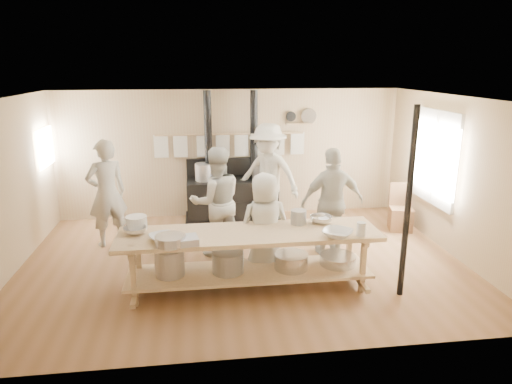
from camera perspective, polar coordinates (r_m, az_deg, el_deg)
ground at (r=7.45m, az=-1.64°, el=-8.71°), size 7.00×7.00×0.00m
room_shell at (r=6.94m, az=-1.74°, el=3.59°), size 7.00×7.00×7.00m
window_right at (r=8.58m, az=21.60°, el=3.99°), size 0.09×1.50×1.65m
left_opening at (r=9.31m, az=-24.81°, el=5.10°), size 0.00×0.90×0.90m
stove at (r=9.26m, az=-3.03°, el=-0.37°), size 1.90×0.75×2.60m
towel_rail at (r=9.31m, az=-3.22°, el=6.23°), size 3.00×0.04×0.47m
back_wall_shelf at (r=9.49m, az=5.68°, el=9.11°), size 0.63×0.14×0.32m
prep_table at (r=6.42m, az=-0.93°, el=-7.78°), size 3.60×0.90×0.85m
support_post at (r=6.30m, az=18.47°, el=-1.52°), size 0.08×0.08×2.60m
cook_far_left at (r=8.25m, az=-18.15°, el=-0.15°), size 0.81×0.72×1.87m
cook_left at (r=7.48m, az=-4.95°, el=-1.25°), size 0.99×0.84×1.82m
cook_center at (r=6.76m, az=1.11°, el=-4.14°), size 0.83×0.60×1.57m
cook_right at (r=7.56m, az=9.51°, el=-1.28°), size 1.08×0.50×1.80m
cook_by_window at (r=8.84m, az=1.51°, el=2.12°), size 1.49×1.34×2.01m
chair at (r=9.18m, az=17.61°, el=-2.93°), size 0.50×0.50×0.89m
bowl_white_a at (r=6.12m, az=-11.62°, el=-5.58°), size 0.44×0.44×0.08m
bowl_steel_a at (r=6.43m, az=-14.90°, el=-4.67°), size 0.40×0.40×0.10m
bowl_white_b at (r=6.21m, az=10.16°, el=-5.11°), size 0.55×0.55×0.10m
bowl_steel_b at (r=6.70m, az=8.12°, el=-3.42°), size 0.37×0.37×0.10m
roasting_pan at (r=5.95m, az=-9.31°, el=-6.05°), size 0.46×0.34×0.09m
mixing_bowl_large at (r=5.95m, az=-10.65°, el=-5.95°), size 0.42×0.42×0.13m
bucket_galv at (r=6.61m, az=5.34°, el=-3.13°), size 0.30×0.30×0.21m
deep_bowl_enamel at (r=6.60m, az=-14.72°, el=-3.72°), size 0.37×0.37×0.18m
pitcher at (r=6.30m, az=13.00°, el=-4.53°), size 0.12×0.12×0.19m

